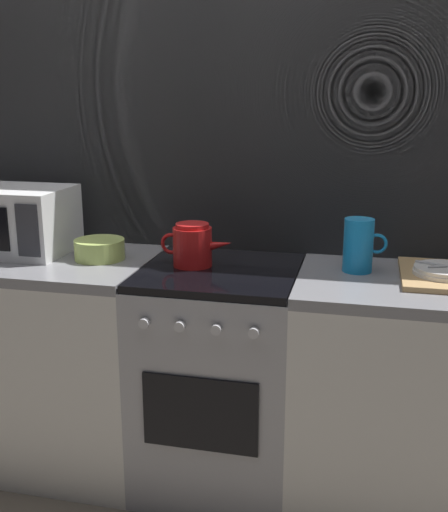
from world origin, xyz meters
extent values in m
plane|color=#6B6054|center=(0.00, 0.00, 0.00)|extent=(8.00, 8.00, 0.00)
cube|color=gray|center=(0.00, 0.33, 1.20)|extent=(3.60, 0.05, 2.40)
cube|color=#BCBCC1|center=(0.00, 0.30, 1.20)|extent=(3.58, 0.01, 2.39)
cube|color=silver|center=(-0.90, 0.00, 0.43)|extent=(1.20, 0.60, 0.86)
cube|color=gray|center=(-0.90, 0.00, 0.88)|extent=(1.20, 0.60, 0.04)
cube|color=#9E9EA3|center=(0.00, 0.00, 0.43)|extent=(0.60, 0.60, 0.87)
cube|color=black|center=(0.00, 0.00, 0.89)|extent=(0.59, 0.59, 0.03)
cube|color=black|center=(0.00, -0.30, 0.45)|extent=(0.42, 0.01, 0.28)
cylinder|color=#B7B7BC|center=(-0.19, -0.32, 0.78)|extent=(0.04, 0.02, 0.04)
cylinder|color=#B7B7BC|center=(-0.06, -0.32, 0.78)|extent=(0.04, 0.02, 0.04)
cylinder|color=#B7B7BC|center=(0.06, -0.32, 0.78)|extent=(0.04, 0.02, 0.04)
cylinder|color=#B7B7BC|center=(0.19, -0.32, 0.78)|extent=(0.04, 0.02, 0.04)
cube|color=white|center=(-0.90, 0.06, 1.04)|extent=(0.46, 0.34, 0.27)
cube|color=#333338|center=(-0.73, -0.12, 1.04)|extent=(0.09, 0.01, 0.21)
cylinder|color=red|center=(-0.11, 0.02, 0.98)|extent=(0.15, 0.15, 0.15)
cylinder|color=red|center=(-0.11, 0.02, 1.06)|extent=(0.13, 0.13, 0.02)
cone|color=red|center=(0.00, 0.02, 0.99)|extent=(0.10, 0.04, 0.05)
torus|color=red|center=(-0.20, 0.02, 0.98)|extent=(0.08, 0.01, 0.08)
cylinder|color=#B7D166|center=(-0.50, 0.02, 0.94)|extent=(0.20, 0.20, 0.08)
cylinder|color=#198CD8|center=(0.51, 0.08, 1.00)|extent=(0.11, 0.11, 0.20)
torus|color=#198CD8|center=(0.58, 0.08, 1.01)|extent=(0.08, 0.01, 0.08)
cube|color=tan|center=(0.81, 0.06, 0.91)|extent=(0.30, 0.40, 0.02)
cylinder|color=white|center=(0.81, 0.04, 0.93)|extent=(0.22, 0.22, 0.01)
cylinder|color=white|center=(0.81, 0.04, 0.94)|extent=(0.21, 0.21, 0.01)
cube|color=silver|center=(0.79, 0.05, 0.95)|extent=(0.16, 0.09, 0.00)
camera|label=1|loc=(0.53, -2.19, 1.55)|focal=43.31mm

